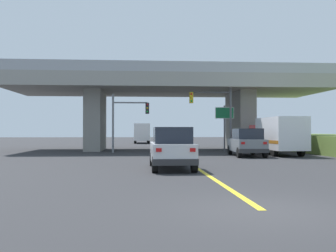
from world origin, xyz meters
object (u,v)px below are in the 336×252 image
Objects in this scene: suv_lead at (172,148)px; suv_crossing at (247,142)px; box_truck at (277,135)px; semi_truck_distant at (142,133)px; traffic_signal_farside at (126,116)px; traffic_signal_nearside at (217,109)px; highway_sign at (225,118)px.

suv_crossing is (6.27, 9.09, 0.00)m from suv_lead.
semi_truck_distant is (-10.35, 29.74, 0.04)m from box_truck.
traffic_signal_nearside is at bearing -0.51° from traffic_signal_farside.
semi_truck_distant is at bearing 106.89° from suv_crossing.
highway_sign reaches higher than suv_crossing.
suv_crossing is 6.26m from traffic_signal_nearside.
suv_lead is 1.09× the size of highway_sign.
traffic_signal_farside is at bearing -93.32° from semi_truck_distant.
highway_sign is (0.93, 1.12, -0.72)m from traffic_signal_nearside.
suv_crossing is at bearing -31.84° from traffic_signal_farside.
traffic_signal_farside reaches higher than semi_truck_distant.
suv_lead is 0.60× the size of semi_truck_distant.
box_truck reaches higher than suv_crossing.
highway_sign is at bearing 68.72° from suv_lead.
highway_sign reaches higher than semi_truck_distant.
highway_sign is at bearing 6.79° from traffic_signal_farside.
traffic_signal_nearside reaches higher than highway_sign.
highway_sign is at bearing 50.28° from traffic_signal_nearside.
traffic_signal_farside is 0.67× the size of semi_truck_distant.
suv_crossing is 0.68× the size of box_truck.
box_truck is at bearing -70.80° from semi_truck_distant.
traffic_signal_farside reaches higher than highway_sign.
box_truck is at bearing -18.66° from traffic_signal_farside.
traffic_signal_nearside is 7.92m from traffic_signal_farside.
semi_truck_distant is (-6.40, 25.81, -2.22)m from traffic_signal_nearside.
traffic_signal_nearside is (-3.95, 3.93, 2.25)m from box_truck.
suv_crossing is at bearing -88.70° from highway_sign.
traffic_signal_nearside is 1.17× the size of traffic_signal_farside.
suv_lead is at bearing -130.62° from box_truck.
traffic_signal_farside is at bearing 100.45° from suv_lead.
suv_crossing is 10.78m from traffic_signal_farside.
suv_lead is 11.04m from suv_crossing.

